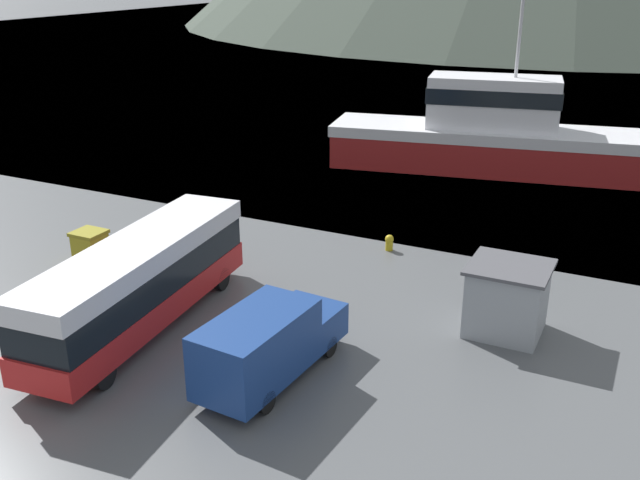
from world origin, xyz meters
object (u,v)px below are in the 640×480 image
tour_bus (140,280)px  dock_kiosk (507,299)px  storage_bin (90,247)px  delivery_van (268,343)px  fishing_boat (522,138)px

tour_bus → dock_kiosk: size_ratio=4.02×
storage_bin → tour_bus: bearing=-31.7°
tour_bus → storage_bin: 6.76m
storage_bin → dock_kiosk: (17.18, 1.77, 0.52)m
delivery_van → dock_kiosk: (5.85, 6.26, 0.01)m
fishing_boat → delivery_van: bearing=-15.1°
tour_bus → fishing_boat: (7.74, 25.99, 0.31)m
tour_bus → delivery_van: 5.77m
tour_bus → storage_bin: (-5.68, 3.51, -1.06)m
delivery_van → storage_bin: delivery_van is taller
tour_bus → fishing_boat: bearing=67.9°
tour_bus → delivery_van: (5.65, -0.98, -0.55)m
fishing_boat → dock_kiosk: (3.76, -20.72, -0.85)m
tour_bus → storage_bin: size_ratio=7.44×
dock_kiosk → storage_bin: bearing=-174.1°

